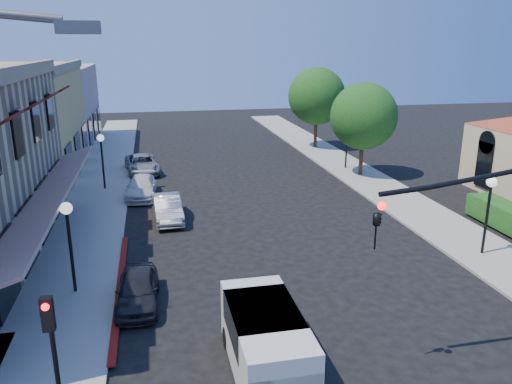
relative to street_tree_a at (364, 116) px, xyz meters
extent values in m
cube|color=#99968B|center=(-17.55, 5.00, -4.13)|extent=(3.50, 50.00, 0.12)
cube|color=#99968B|center=(-0.05, 5.00, -4.13)|extent=(3.50, 50.00, 0.12)
cube|color=maroon|center=(-15.70, -14.00, -4.19)|extent=(0.25, 10.00, 0.06)
cube|color=tan|center=(-19.45, -11.00, 3.61)|extent=(0.50, 18.20, 0.60)
cube|color=#561416|center=(-18.40, -11.00, -1.14)|extent=(1.75, 17.00, 0.67)
cube|color=#531410|center=(-18.75, -14.60, 2.36)|extent=(1.02, 1.50, 0.60)
cube|color=#531410|center=(-18.75, -11.20, 2.36)|extent=(1.02, 1.50, 0.60)
cube|color=#531410|center=(-18.75, -7.80, 2.36)|extent=(1.02, 1.50, 0.60)
cube|color=#531410|center=(-18.75, -4.40, 2.36)|extent=(1.02, 1.50, 0.60)
cube|color=black|center=(-19.25, -15.10, -2.59)|extent=(0.12, 2.60, 2.60)
cube|color=black|center=(-19.25, -11.70, -2.59)|extent=(0.12, 2.60, 2.60)
cube|color=black|center=(-19.25, -8.30, -2.59)|extent=(0.12, 2.60, 2.60)
cube|color=black|center=(-19.25, -4.90, -2.59)|extent=(0.12, 2.60, 2.60)
cube|color=#C19F92|center=(-24.30, 16.00, -0.69)|extent=(10.00, 12.00, 7.00)
cube|color=black|center=(5.65, -5.50, -2.39)|extent=(0.12, 1.40, 2.80)
cylinder|color=#311F13|center=(0.00, 0.00, -3.14)|extent=(0.28, 0.28, 2.10)
sphere|color=#1C4915|center=(0.00, 0.00, 0.01)|extent=(4.56, 4.56, 4.56)
cylinder|color=#311F13|center=(0.00, 10.00, -3.06)|extent=(0.28, 0.28, 2.27)
sphere|color=#1C4915|center=(0.00, 10.00, 0.36)|extent=(4.94, 4.94, 4.94)
imported|color=black|center=(-8.60, -20.50, 0.51)|extent=(0.20, 0.16, 1.00)
sphere|color=#FF0C0C|center=(-8.60, -20.68, 0.81)|extent=(0.22, 0.22, 0.22)
cylinder|color=black|center=(-16.80, -20.50, -2.69)|extent=(0.12, 0.12, 3.00)
cube|color=black|center=(-16.80, -20.65, -1.29)|extent=(0.28, 0.22, 0.85)
sphere|color=#FF0C0C|center=(-16.80, -20.77, -1.04)|extent=(0.18, 0.18, 0.18)
cube|color=#595B5E|center=(-15.10, -24.00, 4.96)|extent=(0.60, 0.25, 0.18)
cylinder|color=black|center=(-17.30, -14.00, -2.59)|extent=(0.12, 0.12, 3.20)
sphere|color=white|center=(-17.30, -14.00, -0.84)|extent=(0.44, 0.44, 0.44)
cylinder|color=black|center=(-17.30, 0.00, -2.59)|extent=(0.12, 0.12, 3.20)
sphere|color=white|center=(-17.30, 0.00, -0.84)|extent=(0.44, 0.44, 0.44)
cylinder|color=black|center=(-0.30, -14.00, -2.59)|extent=(0.12, 0.12, 3.20)
sphere|color=white|center=(-0.30, -14.00, -0.84)|extent=(0.44, 0.44, 0.44)
cylinder|color=black|center=(-0.30, 2.00, -2.59)|extent=(0.12, 0.12, 3.20)
sphere|color=white|center=(-0.30, 2.00, -0.84)|extent=(0.44, 0.44, 0.44)
cube|color=silver|center=(-11.43, -20.00, -3.16)|extent=(1.88, 4.33, 1.77)
cube|color=black|center=(-11.43, -21.52, -2.77)|extent=(1.67, 0.11, 0.88)
cube|color=black|center=(-11.43, -19.71, -2.72)|extent=(1.90, 2.56, 0.88)
cylinder|color=black|center=(-12.27, -18.53, -3.87)|extent=(0.25, 0.65, 0.65)
cylinder|color=black|center=(-10.60, -18.52, -3.87)|extent=(0.25, 0.65, 0.65)
imported|color=black|center=(-15.00, -15.33, -3.59)|extent=(1.57, 3.62, 1.22)
imported|color=#9A9D9E|center=(-13.60, -6.51, -3.54)|extent=(1.55, 4.00, 1.30)
imported|color=silver|center=(-15.00, -2.00, -3.59)|extent=(1.98, 4.30, 1.22)
imported|color=#979A9C|center=(-15.00, 4.00, -3.55)|extent=(2.68, 4.86, 1.29)
camera|label=1|loc=(-14.17, -31.72, 4.74)|focal=35.00mm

